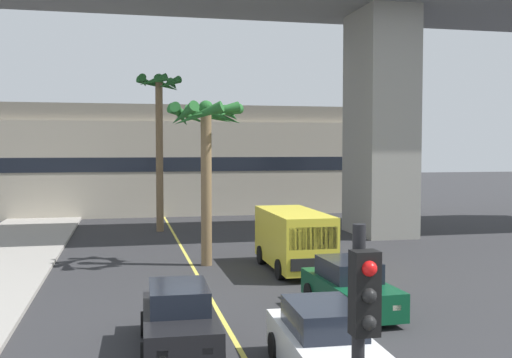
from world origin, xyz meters
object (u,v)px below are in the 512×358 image
(car_queue_front, at_px, (324,344))
(palm_tree_near_median, at_px, (206,133))
(delivery_van, at_px, (294,238))
(palm_tree_mid_median, at_px, (159,113))
(car_queue_third, at_px, (179,320))
(car_queue_second, at_px, (350,288))

(car_queue_front, bearing_deg, palm_tree_near_median, 93.64)
(delivery_van, distance_m, palm_tree_mid_median, 14.40)
(palm_tree_near_median, bearing_deg, palm_tree_mid_median, 96.92)
(car_queue_third, bearing_deg, car_queue_second, 23.62)
(palm_tree_near_median, bearing_deg, car_queue_second, -68.13)
(car_queue_front, height_order, palm_tree_near_median, palm_tree_near_median)
(delivery_van, xyz_separation_m, palm_tree_near_median, (-3.24, 1.76, 4.20))
(car_queue_third, xyz_separation_m, delivery_van, (5.29, 8.53, 0.57))
(car_queue_front, xyz_separation_m, palm_tree_mid_median, (-2.11, 23.46, 6.14))
(car_queue_third, bearing_deg, delivery_van, 58.20)
(car_queue_second, distance_m, palm_tree_mid_median, 20.20)
(car_queue_second, bearing_deg, car_queue_front, -116.83)
(car_queue_second, relative_size, palm_tree_mid_median, 0.45)
(car_queue_third, xyz_separation_m, palm_tree_mid_median, (0.75, 21.01, 6.14))
(car_queue_front, bearing_deg, car_queue_third, 139.50)
(car_queue_third, relative_size, palm_tree_mid_median, 0.45)
(car_queue_second, bearing_deg, palm_tree_mid_median, 103.55)
(car_queue_front, relative_size, car_queue_second, 1.00)
(car_queue_front, xyz_separation_m, palm_tree_near_median, (-0.81, 12.74, 4.77))
(palm_tree_mid_median, bearing_deg, delivery_van, -69.99)
(car_queue_front, height_order, palm_tree_mid_median, palm_tree_mid_median)
(palm_tree_mid_median, bearing_deg, car_queue_front, -84.85)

